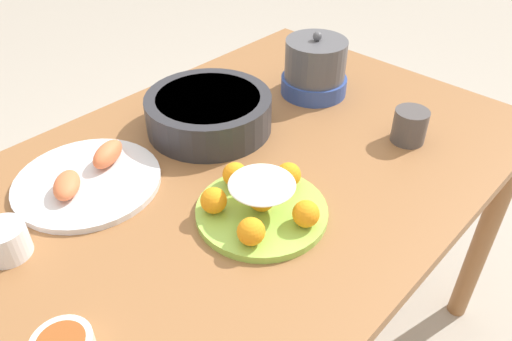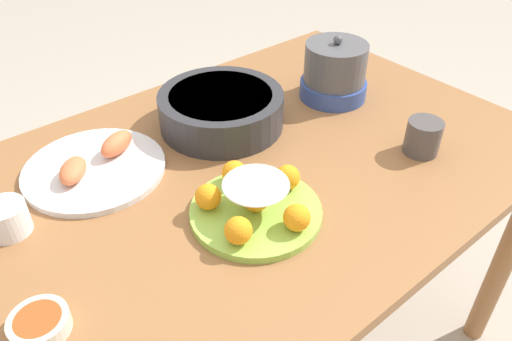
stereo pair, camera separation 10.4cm
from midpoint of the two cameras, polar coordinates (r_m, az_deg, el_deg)
dining_table at (r=1.21m, az=2.50°, el=-2.85°), size 1.32×0.91×0.78m
cake_plate at (r=0.98m, az=2.93°, el=-3.85°), size 0.26×0.26×0.09m
serving_bowl at (r=1.24m, az=-1.58°, el=7.00°), size 0.31×0.31×0.09m
sauce_bowl at (r=0.86m, az=-20.25°, el=-16.29°), size 0.09×0.09×0.03m
seafood_platter at (r=1.14m, az=-15.47°, el=0.40°), size 0.31×0.31×0.06m
cup_near at (r=1.23m, az=20.90°, el=3.51°), size 0.08×0.08×0.08m
cup_far at (r=1.03m, az=-24.10°, el=-5.19°), size 0.08×0.08×0.06m
warming_pot at (r=1.38m, az=11.16°, el=10.91°), size 0.18×0.18×0.18m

